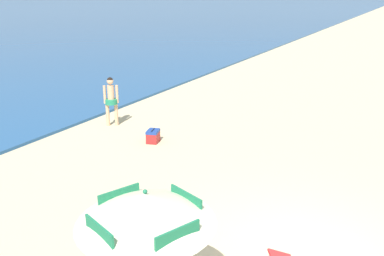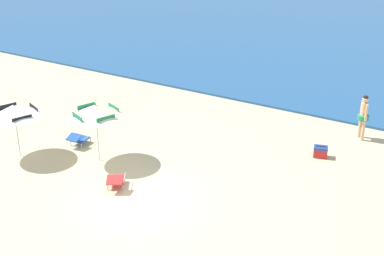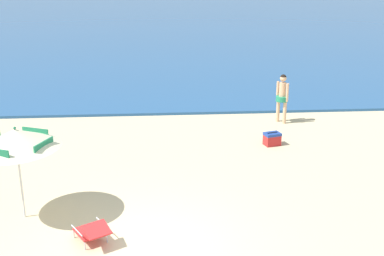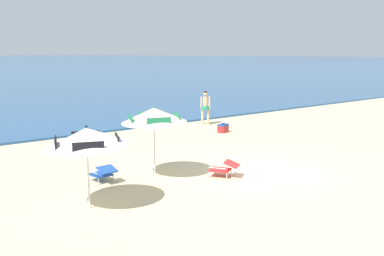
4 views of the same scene
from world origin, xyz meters
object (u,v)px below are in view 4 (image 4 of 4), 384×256
at_px(beach_umbrella_striped_main, 154,115).
at_px(beach_umbrella_striped_second, 87,137).
at_px(cooler_box, 223,128).
at_px(lounge_chair_under_umbrella, 103,173).
at_px(lounge_chair_beside_umbrella, 224,168).
at_px(person_standing_near_shore, 205,105).

relative_size(beach_umbrella_striped_main, beach_umbrella_striped_second, 1.18).
height_order(beach_umbrella_striped_main, cooler_box, beach_umbrella_striped_main).
bearing_deg(lounge_chair_under_umbrella, beach_umbrella_striped_main, -20.94).
height_order(beach_umbrella_striped_second, lounge_chair_beside_umbrella, beach_umbrella_striped_second).
distance_m(beach_umbrella_striped_second, person_standing_near_shore, 12.68).
distance_m(lounge_chair_under_umbrella, person_standing_near_shore, 10.69).
xyz_separation_m(lounge_chair_under_umbrella, person_standing_near_shore, (8.89, 5.90, 0.73)).
bearing_deg(person_standing_near_shore, lounge_chair_beside_umbrella, -127.01).
bearing_deg(cooler_box, lounge_chair_under_umbrella, -155.69).
relative_size(lounge_chair_beside_umbrella, cooler_box, 1.76).
height_order(lounge_chair_beside_umbrella, person_standing_near_shore, person_standing_near_shore).
distance_m(beach_umbrella_striped_main, lounge_chair_beside_umbrella, 2.62).
bearing_deg(lounge_chair_beside_umbrella, person_standing_near_shore, 52.99).
xyz_separation_m(beach_umbrella_striped_second, cooler_box, (9.29, 5.35, -1.53)).
xyz_separation_m(beach_umbrella_striped_second, lounge_chair_under_umbrella, (1.23, 1.71, -1.46)).
relative_size(beach_umbrella_striped_main, cooler_box, 4.17).
height_order(lounge_chair_under_umbrella, person_standing_near_shore, person_standing_near_shore).
height_order(beach_umbrella_striped_main, lounge_chair_under_umbrella, beach_umbrella_striped_main).
bearing_deg(cooler_box, person_standing_near_shore, 69.88).
xyz_separation_m(beach_umbrella_striped_main, lounge_chair_under_umbrella, (-1.43, 0.55, -1.61)).
bearing_deg(beach_umbrella_striped_main, cooler_box, 32.27).
distance_m(beach_umbrella_striped_main, beach_umbrella_striped_second, 2.91).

